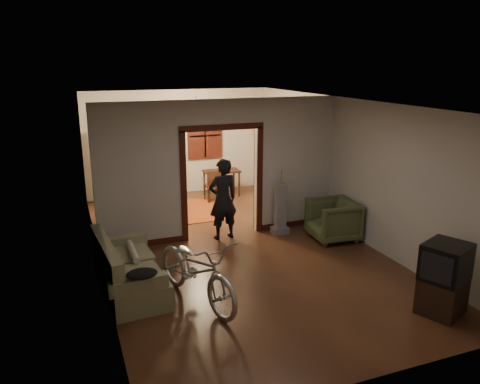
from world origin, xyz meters
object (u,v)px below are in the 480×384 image
armchair (333,220)px  desk (222,184)px  locker (132,166)px  sofa (130,265)px  bicycle (197,269)px  person (223,199)px

armchair → desk: (-1.07, 3.81, -0.06)m
locker → desk: (2.30, -0.29, -0.60)m
sofa → locker: locker is taller
bicycle → locker: bearing=74.2°
sofa → desk: 5.52m
sofa → locker: (0.78, 4.87, 0.52)m
sofa → bicycle: size_ratio=0.93×
bicycle → person: 2.67m
bicycle → person: (1.23, 2.35, 0.30)m
sofa → desk: size_ratio=1.98×
sofa → armchair: size_ratio=2.06×
locker → desk: locker is taller
sofa → desk: (3.08, 4.58, -0.08)m
sofa → armchair: bearing=5.8°
locker → sofa: bearing=-79.5°
locker → desk: bearing=12.4°
person → desk: person is taller
sofa → person: bearing=33.0°
bicycle → armchair: bicycle is taller
armchair → person: 2.26m
desk → person: bearing=-104.4°
desk → sofa: bearing=-120.0°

